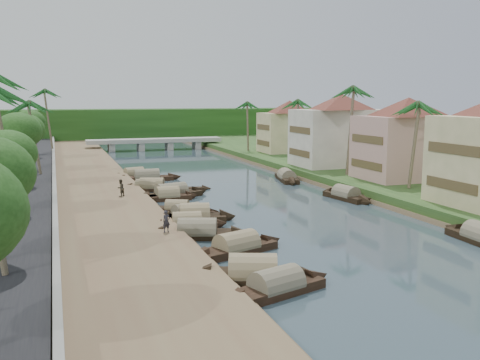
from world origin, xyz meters
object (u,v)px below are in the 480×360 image
object	(u,v)px
sampan_0	(276,287)
sampan_1	(253,274)
person_near	(166,221)
bridge	(155,142)

from	to	relation	value
sampan_0	sampan_1	size ratio (longest dim) A/B	0.98
sampan_1	person_near	xyz separation A→B (m)	(-3.12, 10.26, 1.21)
sampan_0	person_near	bearing A→B (deg)	87.52
bridge	sampan_1	size ratio (longest dim) A/B	3.26
bridge	sampan_1	world-z (taller)	bridge
sampan_1	person_near	distance (m)	10.79
bridge	sampan_0	distance (m)	86.15
sampan_1	bridge	bearing A→B (deg)	104.63
bridge	sampan_1	distance (m)	83.73
sampan_1	person_near	bearing A→B (deg)	127.82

